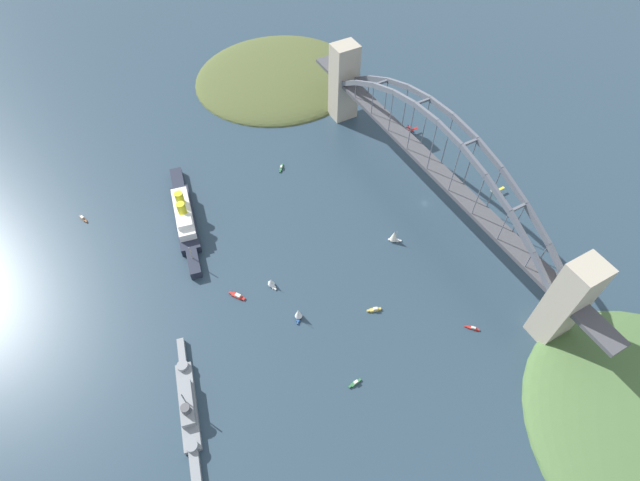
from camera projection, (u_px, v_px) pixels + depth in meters
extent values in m
plane|color=#283D4C|center=(425.00, 203.00, 317.80)|extent=(1400.00, 1400.00, 0.00)
cube|color=#ADA38E|center=(566.00, 302.00, 236.83)|extent=(14.50, 17.85, 57.97)
cube|color=#ADA38E|center=(344.00, 82.00, 353.46)|extent=(14.50, 17.85, 57.97)
cube|color=#47474C|center=(434.00, 167.00, 293.17)|extent=(199.25, 11.98, 2.40)
cube|color=#47474C|center=(600.00, 330.00, 224.35)|extent=(24.00, 11.98, 2.40)
cube|color=#47474C|center=(331.00, 66.00, 361.99)|extent=(24.00, 11.98, 2.40)
cube|color=slate|center=(560.00, 267.00, 239.08)|extent=(22.34, 1.80, 15.55)
cube|color=slate|center=(537.00, 224.00, 241.43)|extent=(22.04, 1.80, 12.86)
cube|color=slate|center=(514.00, 186.00, 246.01)|extent=(21.69, 1.80, 10.15)
cube|color=slate|center=(489.00, 154.00, 252.82)|extent=(21.30, 1.80, 7.41)
cube|color=slate|center=(465.00, 128.00, 261.86)|extent=(20.87, 1.80, 4.62)
cube|color=slate|center=(442.00, 107.00, 273.12)|extent=(20.87, 1.80, 4.62)
cube|color=slate|center=(419.00, 93.00, 286.62)|extent=(21.30, 1.80, 7.41)
cube|color=slate|center=(398.00, 84.00, 302.35)|extent=(21.69, 1.80, 10.15)
cube|color=slate|center=(379.00, 79.00, 320.30)|extent=(22.04, 1.80, 12.86)
cube|color=slate|center=(361.00, 79.00, 340.49)|extent=(22.34, 1.80, 15.55)
cube|color=slate|center=(544.00, 275.00, 235.82)|extent=(22.34, 1.80, 15.55)
cube|color=slate|center=(521.00, 232.00, 238.18)|extent=(22.04, 1.80, 12.86)
cube|color=slate|center=(498.00, 194.00, 242.75)|extent=(21.69, 1.80, 10.15)
cube|color=slate|center=(473.00, 161.00, 249.56)|extent=(21.30, 1.80, 7.41)
cube|color=slate|center=(449.00, 134.00, 258.60)|extent=(20.87, 1.80, 4.62)
cube|color=slate|center=(426.00, 113.00, 269.87)|extent=(20.87, 1.80, 4.62)
cube|color=slate|center=(404.00, 98.00, 283.37)|extent=(21.30, 1.80, 7.41)
cube|color=slate|center=(384.00, 88.00, 299.09)|extent=(21.69, 1.80, 10.15)
cube|color=slate|center=(365.00, 84.00, 317.05)|extent=(22.04, 1.80, 12.86)
cube|color=slate|center=(348.00, 83.00, 337.23)|extent=(22.34, 1.80, 15.55)
cube|color=slate|center=(563.00, 294.00, 236.83)|extent=(1.40, 10.78, 1.40)
cube|color=slate|center=(518.00, 208.00, 241.53)|extent=(1.40, 10.78, 1.40)
cube|color=slate|center=(470.00, 143.00, 255.15)|extent=(1.40, 10.78, 1.40)
cube|color=slate|center=(423.00, 102.00, 277.69)|extent=(1.40, 10.78, 1.40)
cube|color=slate|center=(381.00, 83.00, 309.14)|extent=(1.40, 10.78, 1.40)
cube|color=slate|center=(346.00, 82.00, 349.51)|extent=(1.40, 10.78, 1.40)
cylinder|color=slate|center=(545.00, 251.00, 244.24)|extent=(0.56, 0.56, 11.63)
cylinder|color=slate|center=(529.00, 260.00, 240.99)|extent=(0.56, 0.56, 11.63)
cylinder|color=slate|center=(519.00, 218.00, 251.61)|extent=(0.56, 0.56, 21.61)
cylinder|color=slate|center=(503.00, 226.00, 248.36)|extent=(0.56, 0.56, 21.61)
cylinder|color=slate|center=(494.00, 189.00, 260.09)|extent=(0.56, 0.56, 28.74)
cylinder|color=slate|center=(478.00, 196.00, 256.84)|extent=(0.56, 0.56, 28.74)
cylinder|color=slate|center=(470.00, 163.00, 269.69)|extent=(0.56, 0.56, 33.02)
cylinder|color=slate|center=(455.00, 169.00, 266.43)|extent=(0.56, 0.56, 33.02)
cylinder|color=slate|center=(447.00, 141.00, 280.40)|extent=(0.56, 0.56, 34.44)
cylinder|color=slate|center=(432.00, 147.00, 277.14)|extent=(0.56, 0.56, 34.44)
cylinder|color=slate|center=(425.00, 122.00, 292.22)|extent=(0.56, 0.56, 33.02)
cylinder|color=slate|center=(411.00, 128.00, 288.97)|extent=(0.56, 0.56, 33.02)
cylinder|color=slate|center=(405.00, 107.00, 305.16)|extent=(0.56, 0.56, 28.74)
cylinder|color=slate|center=(391.00, 112.00, 301.91)|extent=(0.56, 0.56, 28.74)
cylinder|color=slate|center=(386.00, 95.00, 319.21)|extent=(0.56, 0.56, 21.61)
cylinder|color=slate|center=(373.00, 100.00, 315.96)|extent=(0.56, 0.56, 21.61)
cylinder|color=slate|center=(369.00, 85.00, 334.38)|extent=(0.56, 0.56, 11.63)
cylinder|color=slate|center=(356.00, 90.00, 331.13)|extent=(0.56, 0.56, 11.63)
ellipsoid|color=#4C562D|center=(278.00, 77.00, 407.95)|extent=(133.27, 139.87, 16.39)
ellipsoid|color=#756B5B|center=(336.00, 83.00, 403.20)|extent=(46.65, 41.96, 9.02)
cube|color=#1E2333|center=(185.00, 219.00, 305.56)|extent=(56.46, 22.14, 5.26)
cube|color=#1E2333|center=(194.00, 264.00, 283.70)|extent=(19.31, 9.87, 5.26)
cube|color=#1E2333|center=(178.00, 180.00, 327.42)|extent=(19.56, 11.13, 5.26)
cube|color=white|center=(183.00, 213.00, 301.50)|extent=(42.57, 17.75, 5.12)
cube|color=white|center=(185.00, 222.00, 291.49)|extent=(10.64, 10.37, 3.20)
cylinder|color=yellow|center=(182.00, 208.00, 295.10)|extent=(5.26, 5.26, 8.12)
cylinder|color=yellow|center=(180.00, 198.00, 300.63)|extent=(5.26, 5.26, 8.12)
cylinder|color=tan|center=(191.00, 253.00, 279.10)|extent=(0.50, 0.50, 10.00)
cube|color=gray|center=(188.00, 406.00, 232.18)|extent=(44.28, 17.53, 3.49)
cube|color=gray|center=(182.00, 352.00, 249.62)|extent=(14.97, 6.74, 3.49)
cube|color=gray|center=(195.00, 468.00, 214.75)|extent=(15.13, 7.44, 3.49)
cube|color=gray|center=(187.00, 403.00, 229.39)|extent=(22.67, 11.08, 3.66)
cylinder|color=gray|center=(183.00, 366.00, 241.94)|extent=(5.54, 5.54, 2.20)
cylinder|color=gray|center=(192.00, 446.00, 217.97)|extent=(5.54, 5.54, 2.20)
cylinder|color=gray|center=(183.00, 398.00, 224.05)|extent=(0.60, 0.60, 10.00)
cylinder|color=#4C4C51|center=(186.00, 409.00, 223.62)|extent=(4.36, 4.36, 4.40)
cylinder|color=#B7B7B2|center=(498.00, 191.00, 323.66)|extent=(6.38, 1.16, 0.90)
cylinder|color=#B7B7B2|center=(494.00, 193.00, 322.53)|extent=(6.38, 1.16, 0.90)
cylinder|color=navy|center=(498.00, 190.00, 322.82)|extent=(0.14, 0.14, 1.26)
cylinder|color=navy|center=(495.00, 192.00, 321.68)|extent=(0.14, 0.14, 1.26)
ellipsoid|color=gold|center=(497.00, 190.00, 321.22)|extent=(7.06, 1.66, 1.37)
cylinder|color=navy|center=(501.00, 193.00, 319.54)|extent=(0.85, 1.33, 1.30)
cube|color=gold|center=(498.00, 190.00, 320.30)|extent=(2.12, 10.46, 0.20)
cube|color=gold|center=(494.00, 187.00, 322.76)|extent=(1.26, 3.99, 0.12)
cube|color=navy|center=(494.00, 185.00, 321.75)|extent=(1.10, 0.16, 1.50)
cylinder|color=#B7B7B2|center=(412.00, 132.00, 362.60)|extent=(5.09, 1.06, 0.90)
cylinder|color=#B7B7B2|center=(409.00, 133.00, 361.68)|extent=(5.09, 1.06, 0.90)
cylinder|color=navy|center=(412.00, 131.00, 361.71)|extent=(0.14, 0.14, 1.37)
cylinder|color=navy|center=(409.00, 132.00, 360.79)|extent=(0.14, 0.14, 1.37)
ellipsoid|color=#B21E19|center=(411.00, 130.00, 360.22)|extent=(8.03, 1.52, 1.26)
cylinder|color=navy|center=(414.00, 132.00, 358.30)|extent=(0.84, 1.23, 1.20)
cube|color=#B21E19|center=(412.00, 130.00, 359.27)|extent=(2.08, 11.96, 0.20)
cube|color=#B21E19|center=(408.00, 127.00, 362.01)|extent=(1.24, 4.56, 0.12)
cube|color=navy|center=(408.00, 126.00, 361.03)|extent=(1.10, 0.16, 1.50)
cube|color=gold|center=(374.00, 310.00, 266.56)|extent=(3.36, 5.19, 1.25)
cube|color=gold|center=(368.00, 311.00, 266.19)|extent=(1.52, 1.86, 1.25)
cube|color=gold|center=(380.00, 309.00, 266.92)|extent=(1.72, 1.93, 1.25)
cube|color=beige|center=(375.00, 309.00, 265.70)|extent=(2.23, 2.78, 1.12)
cube|color=#B2231E|center=(237.00, 296.00, 272.36)|extent=(6.55, 5.53, 0.98)
cube|color=#B2231E|center=(231.00, 293.00, 273.55)|extent=(2.49, 2.31, 0.98)
cube|color=#B2231E|center=(243.00, 299.00, 271.17)|extent=(2.64, 2.54, 0.98)
cube|color=beige|center=(238.00, 295.00, 271.27)|extent=(3.70, 3.41, 1.23)
cube|color=#2D6B3D|center=(281.00, 168.00, 337.58)|extent=(4.97, 4.41, 1.08)
cube|color=#2D6B3D|center=(280.00, 172.00, 335.50)|extent=(1.88, 1.75, 1.08)
cube|color=#2D6B3D|center=(282.00, 165.00, 339.65)|extent=(1.99, 1.89, 1.08)
cube|color=beige|center=(281.00, 167.00, 337.18)|extent=(2.79, 2.59, 0.92)
cube|color=#234C8C|center=(298.00, 318.00, 263.46)|extent=(4.62, 3.94, 1.00)
cube|color=#234C8C|center=(298.00, 323.00, 261.61)|extent=(1.65, 1.47, 1.00)
cube|color=#234C8C|center=(299.00, 313.00, 265.31)|extent=(1.74, 1.60, 1.00)
cylinder|color=tan|center=(298.00, 315.00, 259.86)|extent=(0.16, 0.16, 7.63)
cone|color=white|center=(298.00, 313.00, 260.97)|extent=(5.71, 5.71, 6.10)
cube|color=silver|center=(395.00, 240.00, 297.58)|extent=(4.69, 5.23, 0.80)
cube|color=silver|center=(400.00, 241.00, 297.29)|extent=(1.76, 1.89, 0.80)
cube|color=silver|center=(389.00, 240.00, 297.88)|extent=(1.91, 2.01, 0.80)
cylinder|color=tan|center=(396.00, 235.00, 293.90)|extent=(0.16, 0.16, 8.53)
cone|color=silver|center=(394.00, 236.00, 294.36)|extent=(6.35, 6.35, 6.82)
cube|color=#B2231E|center=(472.00, 328.00, 259.72)|extent=(4.48, 4.28, 0.89)
cube|color=#B2231E|center=(466.00, 326.00, 260.35)|extent=(1.70, 1.66, 0.89)
cube|color=#B2231E|center=(478.00, 330.00, 259.09)|extent=(1.81, 1.77, 0.89)
cube|color=beige|center=(473.00, 328.00, 258.88)|extent=(2.53, 2.46, 0.95)
cube|color=silver|center=(272.00, 286.00, 276.67)|extent=(4.54, 2.79, 0.90)
cube|color=silver|center=(275.00, 289.00, 275.29)|extent=(1.56, 1.17, 0.90)
cube|color=silver|center=(269.00, 283.00, 278.05)|extent=(1.59, 1.36, 0.90)
cylinder|color=tan|center=(272.00, 283.00, 273.85)|extent=(0.16, 0.16, 5.88)
cone|color=white|center=(271.00, 282.00, 274.68)|extent=(4.50, 4.50, 4.70)
cube|color=#2D6B3D|center=(355.00, 383.00, 240.45)|extent=(2.21, 4.64, 1.08)
cube|color=#2D6B3D|center=(350.00, 387.00, 239.39)|extent=(1.12, 1.59, 1.08)
cube|color=#2D6B3D|center=(359.00, 380.00, 241.52)|extent=(1.31, 1.61, 1.08)
cube|color=beige|center=(356.00, 382.00, 239.86)|extent=(1.63, 2.37, 0.95)
cube|color=brown|center=(83.00, 219.00, 308.34)|extent=(5.41, 3.45, 1.00)
cube|color=brown|center=(86.00, 222.00, 306.94)|extent=(1.94, 1.53, 1.00)
cube|color=brown|center=(80.00, 216.00, 309.74)|extent=(2.01, 1.72, 1.00)
cube|color=beige|center=(82.00, 217.00, 307.75)|extent=(2.89, 2.25, 1.18)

